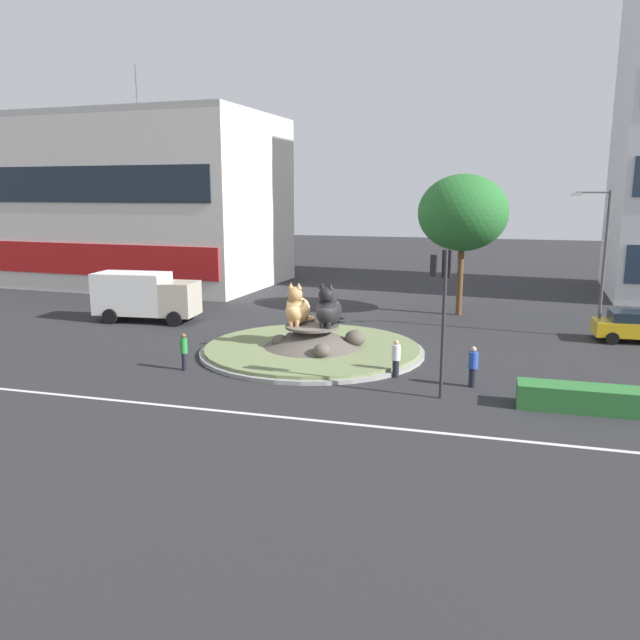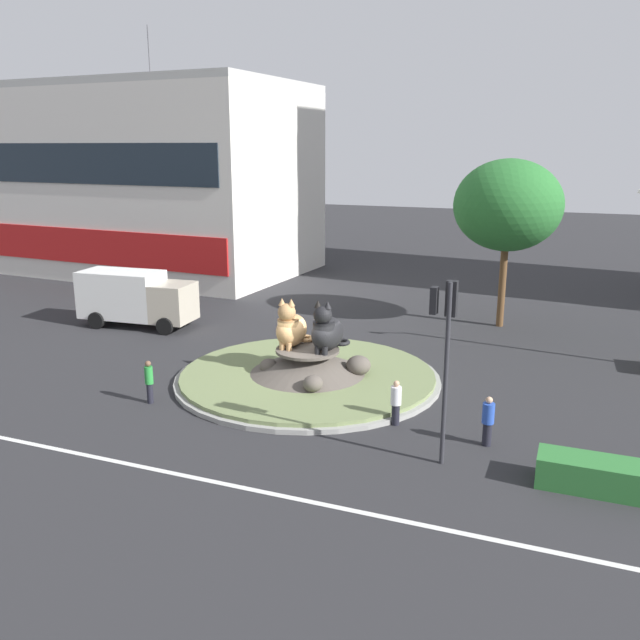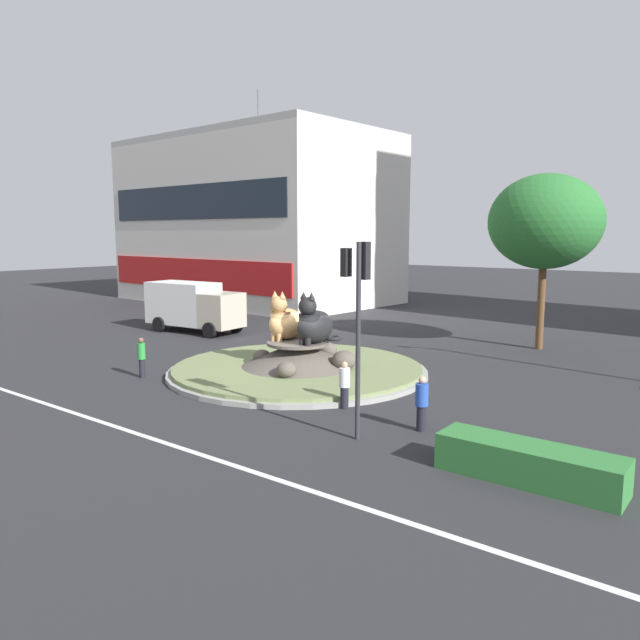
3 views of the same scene
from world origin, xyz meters
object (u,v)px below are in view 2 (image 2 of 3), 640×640
cat_statue_calico (291,328)px  traffic_light_mast (446,333)px  delivery_box_truck (135,297)px  broadleaf_tree_behind_island (508,206)px  shophouse_block (155,180)px  pedestrian_white_shirt (396,402)px  cat_statue_black (327,332)px  pedestrian_green_shirt (149,381)px  pedestrian_blue_shirt (488,420)px

cat_statue_calico → traffic_light_mast: bearing=51.8°
delivery_box_truck → broadleaf_tree_behind_island: bearing=17.0°
shophouse_block → pedestrian_white_shirt: 34.30m
broadleaf_tree_behind_island → pedestrian_white_shirt: bearing=-96.6°
shophouse_block → delivery_box_truck: shophouse_block is taller
pedestrian_white_shirt → cat_statue_black: bearing=-129.4°
broadleaf_tree_behind_island → pedestrian_white_shirt: size_ratio=5.45×
traffic_light_mast → pedestrian_white_shirt: size_ratio=3.50×
traffic_light_mast → broadleaf_tree_behind_island: 17.07m
cat_statue_black → traffic_light_mast: size_ratio=0.39×
cat_statue_calico → broadleaf_tree_behind_island: (7.06, 11.58, 4.28)m
pedestrian_green_shirt → shophouse_block: bearing=141.4°
cat_statue_black → broadleaf_tree_behind_island: size_ratio=0.25×
pedestrian_white_shirt → pedestrian_green_shirt: pedestrian_green_shirt is taller
pedestrian_green_shirt → pedestrian_white_shirt: bearing=26.4°
cat_statue_calico → traffic_light_mast: (7.36, -5.33, 1.98)m
pedestrian_blue_shirt → pedestrian_green_shirt: bearing=-14.7°
broadleaf_tree_behind_island → delivery_box_truck: broadleaf_tree_behind_island is taller
cat_statue_calico → pedestrian_white_shirt: 6.33m
traffic_light_mast → shophouse_block: bearing=51.6°
traffic_light_mast → pedestrian_blue_shirt: 3.83m
pedestrian_white_shirt → delivery_box_truck: (-16.39, 7.53, 0.75)m
shophouse_block → pedestrian_blue_shirt: size_ratio=13.80×
pedestrian_white_shirt → cat_statue_calico: bearing=-120.0°
cat_statue_black → pedestrian_green_shirt: bearing=-49.3°
cat_statue_calico → broadleaf_tree_behind_island: broadleaf_tree_behind_island is taller
traffic_light_mast → cat_statue_calico: bearing=57.8°
traffic_light_mast → pedestrian_white_shirt: (-2.01, 2.20, -3.26)m
cat_statue_black → shophouse_block: 29.24m
delivery_box_truck → shophouse_block: bearing=116.2°
cat_statue_black → traffic_light_mast: (5.78, -5.34, 1.96)m
shophouse_block → pedestrian_white_shirt: (25.26, -22.40, -6.03)m
pedestrian_white_shirt → delivery_box_truck: size_ratio=0.25×
pedestrian_green_shirt → broadleaf_tree_behind_island: bearing=73.5°
cat_statue_calico → delivery_box_truck: 11.90m
broadleaf_tree_behind_island → delivery_box_truck: bearing=-158.4°
cat_statue_black → traffic_light_mast: 8.11m
shophouse_block → pedestrian_blue_shirt: 37.01m
cat_statue_black → shophouse_block: (-21.49, 19.26, 4.74)m
broadleaf_tree_behind_island → pedestrian_green_shirt: broadleaf_tree_behind_island is taller
broadleaf_tree_behind_island → delivery_box_truck: (-18.10, -7.18, -4.80)m
pedestrian_white_shirt → broadleaf_tree_behind_island: bearing=173.7°
pedestrian_white_shirt → pedestrian_green_shirt: size_ratio=0.97×
cat_statue_calico → pedestrian_green_shirt: (-3.75, -4.59, -1.23)m
cat_statue_black → shophouse_block: bearing=-132.0°
delivery_box_truck → cat_statue_black: bearing=-23.9°
cat_statue_black → pedestrian_white_shirt: (3.77, -3.14, -1.30)m
shophouse_block → delivery_box_truck: size_ratio=3.64×
broadleaf_tree_behind_island → cat_statue_calico: bearing=-121.4°
delivery_box_truck → pedestrian_blue_shirt: bearing=-27.0°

